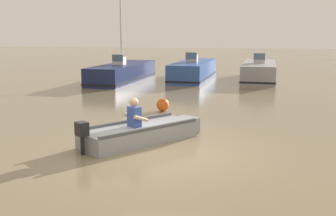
# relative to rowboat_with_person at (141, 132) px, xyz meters

# --- Properties ---
(ground_plane) EXTENTS (120.00, 120.00, 0.00)m
(ground_plane) POSITION_rel_rowboat_with_person_xyz_m (0.69, -0.80, -0.25)
(ground_plane) COLOR #7A6B4C
(rowboat_with_person) EXTENTS (2.82, 3.26, 1.19)m
(rowboat_with_person) POSITION_rel_rowboat_with_person_xyz_m (0.00, 0.00, 0.00)
(rowboat_with_person) COLOR gray
(rowboat_with_person) RESTS_ON ground
(moored_boat_navy) EXTENTS (2.33, 6.94, 4.69)m
(moored_boat_navy) POSITION_rel_rowboat_with_person_xyz_m (-4.42, 12.55, 0.22)
(moored_boat_navy) COLOR #19234C
(moored_boat_navy) RESTS_ON ground
(moored_boat_blue) EXTENTS (2.23, 6.33, 1.62)m
(moored_boat_blue) POSITION_rel_rowboat_with_person_xyz_m (-0.55, 14.25, 0.25)
(moored_boat_blue) COLOR #2D519E
(moored_boat_blue) RESTS_ON ground
(moored_boat_grey) EXTENTS (2.15, 6.25, 1.59)m
(moored_boat_grey) POSITION_rel_rowboat_with_person_xyz_m (3.30, 14.75, 0.24)
(moored_boat_grey) COLOR gray
(moored_boat_grey) RESTS_ON ground
(mooring_buoy) EXTENTS (0.46, 0.46, 0.46)m
(mooring_buoy) POSITION_rel_rowboat_with_person_xyz_m (-0.31, 4.20, -0.02)
(mooring_buoy) COLOR #E55919
(mooring_buoy) RESTS_ON ground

